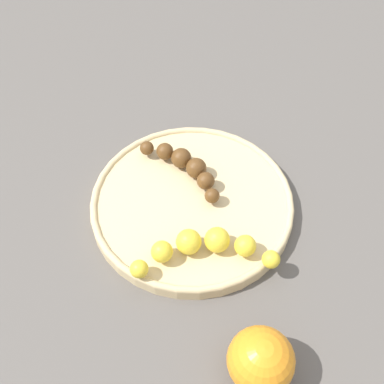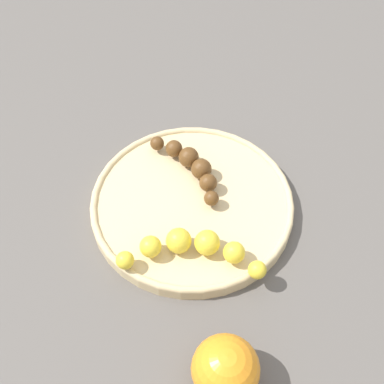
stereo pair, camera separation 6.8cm
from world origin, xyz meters
name	(u,v)px [view 1 (the left image)]	position (x,y,z in m)	size (l,w,h in m)	color
ground_plane	(192,208)	(0.00, 0.00, 0.00)	(2.40, 2.40, 0.00)	#56514C
fruit_bowl	(192,203)	(0.00, 0.00, 0.01)	(0.29, 0.29, 0.02)	#D1B784
banana_yellow	(204,247)	(-0.09, -0.03, 0.04)	(0.08, 0.19, 0.03)	yellow
banana_overripe	(185,165)	(0.05, 0.02, 0.03)	(0.10, 0.13, 0.03)	#593819
orange_fruit	(261,360)	(-0.22, -0.11, 0.04)	(0.08, 0.08, 0.08)	orange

